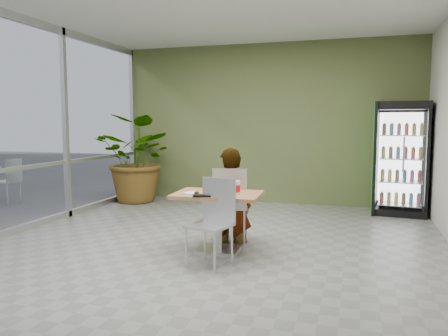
# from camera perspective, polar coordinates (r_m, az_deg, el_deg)

# --- Properties ---
(ground) EXTENTS (7.00, 7.00, 0.00)m
(ground) POSITION_cam_1_polar(r_m,az_deg,el_deg) (5.72, -1.79, -10.54)
(ground) COLOR gray
(ground) RESTS_ON ground
(room_envelope) EXTENTS (6.00, 7.00, 3.20)m
(room_envelope) POSITION_cam_1_polar(r_m,az_deg,el_deg) (5.48, -1.85, 5.71)
(room_envelope) COLOR beige
(room_envelope) RESTS_ON ground
(storefront_frame) EXTENTS (0.10, 7.00, 3.20)m
(storefront_frame) POSITION_cam_1_polar(r_m,az_deg,el_deg) (7.04, -25.73, 5.18)
(storefront_frame) COLOR silver
(storefront_frame) RESTS_ON ground
(dining_table) EXTENTS (1.10, 0.80, 0.75)m
(dining_table) POSITION_cam_1_polar(r_m,az_deg,el_deg) (5.48, -0.83, -5.47)
(dining_table) COLOR #B37B4D
(dining_table) RESTS_ON ground
(chair_far) EXTENTS (0.53, 0.53, 1.02)m
(chair_far) POSITION_cam_1_polar(r_m,az_deg,el_deg) (5.86, 0.84, -4.10)
(chair_far) COLOR silver
(chair_far) RESTS_ON ground
(chair_near) EXTENTS (0.53, 0.53, 0.99)m
(chair_near) POSITION_cam_1_polar(r_m,az_deg,el_deg) (5.02, -1.29, -6.06)
(chair_near) COLOR silver
(chair_near) RESTS_ON ground
(seated_woman) EXTENTS (0.64, 0.48, 1.59)m
(seated_woman) POSITION_cam_1_polar(r_m,az_deg,el_deg) (5.94, 0.81, -4.99)
(seated_woman) COLOR black
(seated_woman) RESTS_ON ground
(pizza_plate) EXTENTS (0.30, 0.22, 0.03)m
(pizza_plate) POSITION_cam_1_polar(r_m,az_deg,el_deg) (5.54, -1.11, -2.95)
(pizza_plate) COLOR white
(pizza_plate) RESTS_ON dining_table
(soda_cup) EXTENTS (0.09, 0.09, 0.17)m
(soda_cup) POSITION_cam_1_polar(r_m,az_deg,el_deg) (5.33, 1.66, -2.61)
(soda_cup) COLOR white
(soda_cup) RESTS_ON dining_table
(napkin_stack) EXTENTS (0.19, 0.19, 0.02)m
(napkin_stack) POSITION_cam_1_polar(r_m,az_deg,el_deg) (5.36, -4.21, -3.31)
(napkin_stack) COLOR white
(napkin_stack) RESTS_ON dining_table
(cafeteria_tray) EXTENTS (0.47, 0.40, 0.02)m
(cafeteria_tray) POSITION_cam_1_polar(r_m,az_deg,el_deg) (5.25, -1.75, -3.47)
(cafeteria_tray) COLOR black
(cafeteria_tray) RESTS_ON dining_table
(beverage_fridge) EXTENTS (0.97, 0.78, 1.98)m
(beverage_fridge) POSITION_cam_1_polar(r_m,az_deg,el_deg) (8.29, 22.13, 1.15)
(beverage_fridge) COLOR black
(beverage_fridge) RESTS_ON ground
(potted_plant) EXTENTS (1.78, 1.60, 1.78)m
(potted_plant) POSITION_cam_1_polar(r_m,az_deg,el_deg) (9.09, -11.01, 1.20)
(potted_plant) COLOR #316C2B
(potted_plant) RESTS_ON ground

